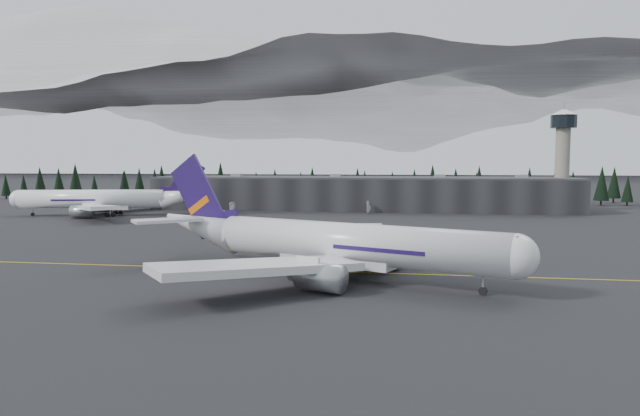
# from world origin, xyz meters

# --- Properties ---
(ground) EXTENTS (1400.00, 1400.00, 0.00)m
(ground) POSITION_xyz_m (0.00, 0.00, 0.00)
(ground) COLOR black
(ground) RESTS_ON ground
(taxiline) EXTENTS (400.00, 0.40, 0.02)m
(taxiline) POSITION_xyz_m (0.00, -2.00, 0.01)
(taxiline) COLOR gold
(taxiline) RESTS_ON ground
(terminal) EXTENTS (160.00, 30.00, 12.60)m
(terminal) POSITION_xyz_m (0.00, 125.00, 6.30)
(terminal) COLOR black
(terminal) RESTS_ON ground
(control_tower) EXTENTS (10.00, 10.00, 37.70)m
(control_tower) POSITION_xyz_m (75.00, 128.00, 23.41)
(control_tower) COLOR gray
(control_tower) RESTS_ON ground
(treeline) EXTENTS (360.00, 20.00, 15.00)m
(treeline) POSITION_xyz_m (0.00, 162.00, 7.50)
(treeline) COLOR black
(treeline) RESTS_ON ground
(mountain_ridge) EXTENTS (4400.00, 900.00, 420.00)m
(mountain_ridge) POSITION_xyz_m (0.00, 1000.00, 0.00)
(mountain_ridge) COLOR white
(mountain_ridge) RESTS_ON ground
(jet_main) EXTENTS (65.77, 58.62, 20.08)m
(jet_main) POSITION_xyz_m (4.26, -5.89, 5.66)
(jet_main) COLOR silver
(jet_main) RESTS_ON ground
(jet_parked) EXTENTS (66.86, 61.05, 19.93)m
(jet_parked) POSITION_xyz_m (-83.48, 85.95, 5.62)
(jet_parked) COLOR white
(jet_parked) RESTS_ON ground
(gse_vehicle_a) EXTENTS (2.58, 4.76, 1.27)m
(gse_vehicle_a) POSITION_xyz_m (-42.11, 93.74, 0.63)
(gse_vehicle_a) COLOR #BABBBD
(gse_vehicle_a) RESTS_ON ground
(gse_vehicle_b) EXTENTS (4.77, 2.68, 1.53)m
(gse_vehicle_b) POSITION_xyz_m (4.22, 107.94, 0.77)
(gse_vehicle_b) COLOR silver
(gse_vehicle_b) RESTS_ON ground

